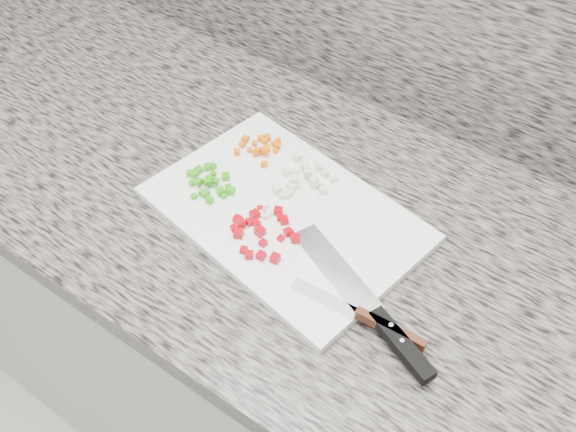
% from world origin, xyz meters
% --- Properties ---
extents(cabinet, '(3.92, 0.62, 0.86)m').
position_xyz_m(cabinet, '(0.00, 1.44, 0.43)').
color(cabinet, silver).
rests_on(cabinet, ground).
extents(countertop, '(3.96, 0.64, 0.04)m').
position_xyz_m(countertop, '(0.00, 1.44, 0.88)').
color(countertop, '#66625A').
rests_on(countertop, cabinet).
extents(cutting_board, '(0.45, 0.34, 0.01)m').
position_xyz_m(cutting_board, '(-0.08, 1.41, 0.91)').
color(cutting_board, white).
rests_on(cutting_board, countertop).
extents(carrot_pile, '(0.07, 0.08, 0.02)m').
position_xyz_m(carrot_pile, '(-0.19, 1.51, 0.92)').
color(carrot_pile, '#D95E04').
rests_on(carrot_pile, cutting_board).
extents(onion_pile, '(0.09, 0.10, 0.02)m').
position_xyz_m(onion_pile, '(-0.09, 1.48, 0.92)').
color(onion_pile, beige).
rests_on(onion_pile, cutting_board).
extents(green_pepper_pile, '(0.09, 0.08, 0.02)m').
position_xyz_m(green_pepper_pile, '(-0.21, 1.39, 0.92)').
color(green_pepper_pile, '#2B9B0E').
rests_on(green_pepper_pile, cutting_board).
extents(red_pepper_pile, '(0.11, 0.11, 0.01)m').
position_xyz_m(red_pepper_pile, '(-0.08, 1.35, 0.92)').
color(red_pepper_pile, '#AB020C').
rests_on(red_pepper_pile, cutting_board).
extents(garlic_pile, '(0.03, 0.03, 0.01)m').
position_xyz_m(garlic_pile, '(-0.10, 1.39, 0.92)').
color(garlic_pile, beige).
rests_on(garlic_pile, cutting_board).
extents(chef_knife, '(0.28, 0.14, 0.02)m').
position_xyz_m(chef_knife, '(0.14, 1.32, 0.92)').
color(chef_knife, silver).
rests_on(chef_knife, cutting_board).
extents(paring_knife, '(0.20, 0.03, 0.02)m').
position_xyz_m(paring_knife, '(0.14, 1.31, 0.92)').
color(paring_knife, silver).
rests_on(paring_knife, cutting_board).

